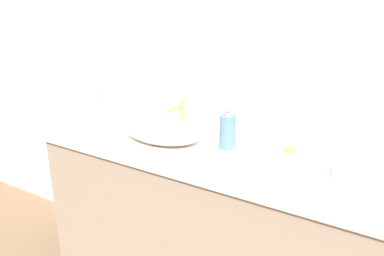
{
  "coord_description": "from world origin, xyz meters",
  "views": [
    {
      "loc": [
        0.83,
        -1.13,
        1.65
      ],
      "look_at": [
        -0.09,
        0.39,
        0.97
      ],
      "focal_mm": 39.7,
      "sensor_mm": 36.0,
      "label": 1
    }
  ],
  "objects_px": {
    "lotion_bottle": "(289,163)",
    "soap_dispenser": "(228,130)",
    "perfume_bottle": "(106,107)",
    "tissue_box": "(352,164)",
    "sink_basin": "(163,131)"
  },
  "relations": [
    {
      "from": "sink_basin",
      "to": "lotion_bottle",
      "type": "bearing_deg",
      "value": -5.38
    },
    {
      "from": "perfume_bottle",
      "to": "soap_dispenser",
      "type": "bearing_deg",
      "value": 2.56
    },
    {
      "from": "soap_dispenser",
      "to": "sink_basin",
      "type": "bearing_deg",
      "value": -168.14
    },
    {
      "from": "sink_basin",
      "to": "tissue_box",
      "type": "distance_m",
      "value": 0.84
    },
    {
      "from": "perfume_bottle",
      "to": "tissue_box",
      "type": "bearing_deg",
      "value": -0.29
    },
    {
      "from": "lotion_bottle",
      "to": "perfume_bottle",
      "type": "height_order",
      "value": "perfume_bottle"
    },
    {
      "from": "perfume_bottle",
      "to": "lotion_bottle",
      "type": "bearing_deg",
      "value": -5.28
    },
    {
      "from": "soap_dispenser",
      "to": "perfume_bottle",
      "type": "relative_size",
      "value": 1.1
    },
    {
      "from": "soap_dispenser",
      "to": "lotion_bottle",
      "type": "relative_size",
      "value": 1.74
    },
    {
      "from": "sink_basin",
      "to": "lotion_bottle",
      "type": "height_order",
      "value": "lotion_bottle"
    },
    {
      "from": "lotion_bottle",
      "to": "perfume_bottle",
      "type": "bearing_deg",
      "value": 174.72
    },
    {
      "from": "tissue_box",
      "to": "sink_basin",
      "type": "bearing_deg",
      "value": -178.14
    },
    {
      "from": "perfume_bottle",
      "to": "tissue_box",
      "type": "height_order",
      "value": "perfume_bottle"
    },
    {
      "from": "lotion_bottle",
      "to": "soap_dispenser",
      "type": "bearing_deg",
      "value": 159.23
    },
    {
      "from": "tissue_box",
      "to": "perfume_bottle",
      "type": "bearing_deg",
      "value": 179.71
    }
  ]
}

